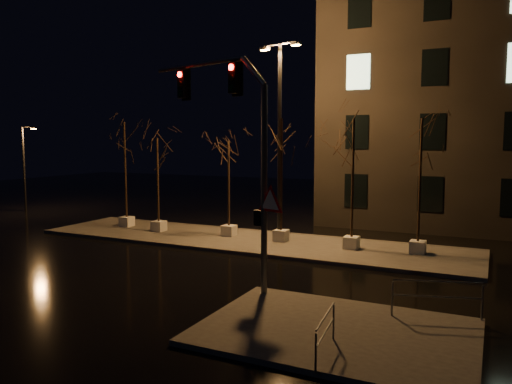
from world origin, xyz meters
The scene contains 14 objects.
ground centered at (0.00, 0.00, 0.00)m, with size 90.00×90.00×0.00m, color black.
median centered at (0.00, 6.00, 0.07)m, with size 22.00×5.00×0.15m, color #44413C.
sidewalk_corner centered at (7.50, -3.50, 0.07)m, with size 7.00×5.00×0.15m, color #44413C.
tree_0 centered at (-7.80, 6.40, 4.76)m, with size 1.80×1.80×6.08m.
tree_1 centered at (-5.24, 5.99, 4.05)m, with size 1.80×1.80×5.14m.
tree_2 centered at (-1.15, 6.43, 3.95)m, with size 1.80×1.80×5.00m.
tree_3 centered at (1.78, 6.38, 4.78)m, with size 1.80×1.80×6.10m.
tree_4 centered at (5.32, 6.21, 4.71)m, with size 1.80×1.80×6.01m.
tree_5 centered at (8.17, 6.51, 4.69)m, with size 1.80×1.80×5.99m.
traffic_signal_mast centered at (3.32, -1.14, 5.15)m, with size 5.98×1.97×7.62m.
streetlight_main centered at (1.61, 6.53, 5.62)m, with size 2.34×0.89×9.49m.
streetlight_far centered at (-19.06, 9.00, 3.31)m, with size 1.17×0.43×6.01m.
guard_rail_a centered at (9.77, -1.50, 0.84)m, with size 2.34×0.76×1.05m.
guard_rail_b centered at (7.72, -5.11, 0.75)m, with size 0.24×1.96×0.93m.
Camera 1 is at (11.07, -15.75, 5.07)m, focal length 35.00 mm.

